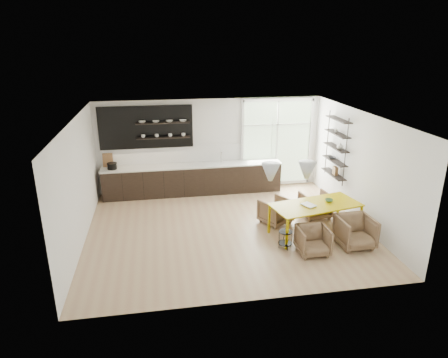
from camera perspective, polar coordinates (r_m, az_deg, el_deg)
room at (r=10.89m, az=2.45°, el=2.55°), size 7.02×6.01×2.91m
kitchen_run at (r=12.48m, az=-4.90°, el=0.57°), size 5.54×0.69×2.75m
right_shelving at (r=11.79m, az=15.74°, el=4.11°), size 0.26×1.22×1.90m
dining_table at (r=10.05m, az=12.96°, el=-3.82°), size 2.33×1.40×0.79m
armchair_back_left at (r=10.62m, az=7.35°, el=-4.56°), size 0.97×0.98×0.66m
armchair_back_right at (r=11.17m, az=12.89°, el=-3.62°), size 0.80×0.82×0.68m
armchair_front_left at (r=9.33m, az=12.60°, el=-8.56°), size 0.69×0.71×0.63m
armchair_front_right at (r=9.86m, az=18.24°, el=-7.18°), size 0.82×0.84×0.73m
wire_stool at (r=9.46m, az=8.77°, el=-8.21°), size 0.33×0.33×0.42m
table_book at (r=9.81m, az=11.49°, el=-3.84°), size 0.37×0.41×0.03m
table_bowl at (r=10.26m, az=14.77°, el=-2.97°), size 0.25×0.25×0.06m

